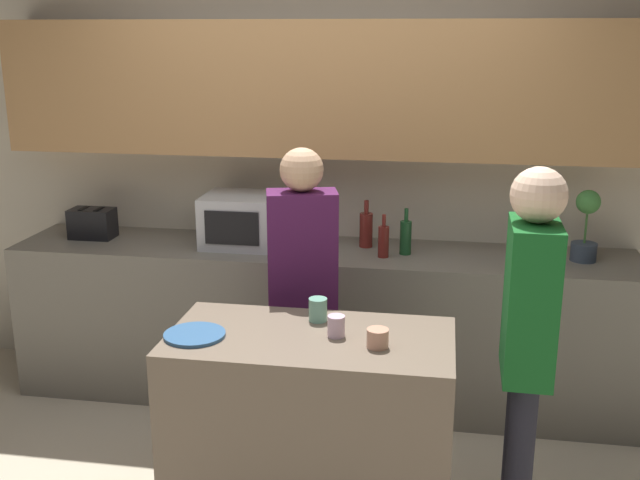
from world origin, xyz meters
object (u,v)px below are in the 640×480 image
toaster (92,223)px  cup_0 (378,338)px  microwave (249,220)px  cup_1 (318,310)px  bottle_1 (383,241)px  potted_plant (586,226)px  plate_on_island (195,335)px  person_center (528,333)px  cup_2 (336,326)px  person_left (302,279)px  bottle_2 (406,237)px  bottle_0 (366,229)px

toaster → cup_0: (1.85, -1.30, -0.08)m
microwave → cup_1: (0.59, -1.05, -0.12)m
microwave → bottle_1: size_ratio=2.14×
toaster → cup_0: 2.27m
potted_plant → plate_on_island: size_ratio=1.52×
toaster → person_center: person_center is taller
toaster → cup_0: size_ratio=2.89×
cup_2 → plate_on_island: bearing=-170.4°
person_left → cup_1: bearing=96.1°
bottle_1 → plate_on_island: bearing=-119.9°
toaster → bottle_1: (1.78, -0.11, 0.00)m
bottle_1 → plate_on_island: bottle_1 is taller
bottle_2 → cup_1: size_ratio=2.55×
person_center → microwave: bearing=50.9°
bottle_2 → cup_1: (-0.33, -1.02, -0.07)m
microwave → cup_0: microwave is taller
potted_plant → cup_2: potted_plant is taller
toaster → cup_2: toaster is taller
cup_2 → person_center: size_ratio=0.06×
bottle_0 → bottle_1: 0.22m
bottle_0 → cup_1: bottle_0 is taller
cup_1 → cup_2: cup_1 is taller
microwave → toaster: size_ratio=2.00×
bottle_2 → person_left: person_left is taller
cup_1 → person_center: size_ratio=0.06×
toaster → person_left: 1.57m
bottle_0 → person_center: size_ratio=0.17×
bottle_0 → person_center: (0.79, -1.32, -0.05)m
person_center → toaster: bearing=64.2°
potted_plant → plate_on_island: (-1.78, -1.31, -0.21)m
cup_0 → person_left: (-0.43, 0.64, 0.01)m
microwave → cup_2: microwave is taller
person_left → person_center: 1.18m
cup_0 → person_left: 0.78m
toaster → cup_1: size_ratio=2.51×
potted_plant → microwave: bearing=-180.0°
toaster → bottle_1: 1.78m
microwave → person_left: 0.80m
microwave → bottle_1: bearing=-7.9°
cup_2 → person_center: 0.78m
cup_2 → toaster: bearing=144.0°
bottle_2 → bottle_0: bearing=154.7°
microwave → person_left: size_ratio=0.32×
bottle_2 → cup_0: 1.27m
bottle_0 → person_left: person_left is taller
bottle_1 → bottle_2: bottle_2 is taller
toaster → bottle_0: 1.66m
cup_2 → person_left: bearing=114.2°
bottle_0 → plate_on_island: bearing=-112.4°
bottle_2 → microwave: bearing=178.0°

